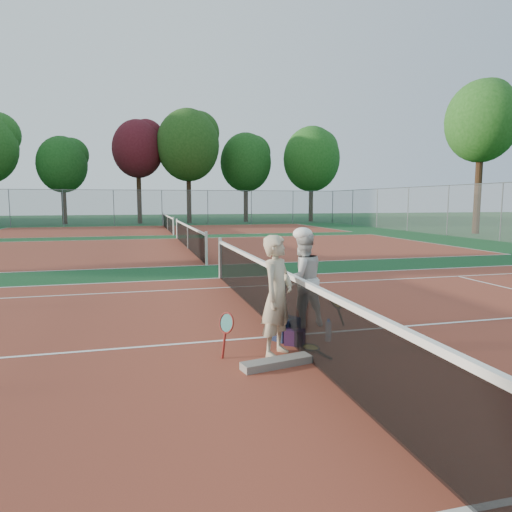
# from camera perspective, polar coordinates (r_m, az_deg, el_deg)

# --- Properties ---
(ground) EXTENTS (130.00, 130.00, 0.00)m
(ground) POSITION_cam_1_polar(r_m,az_deg,el_deg) (7.15, 3.44, -9.96)
(ground) COLOR #103B1B
(ground) RESTS_ON ground
(court_main) EXTENTS (23.77, 10.97, 0.01)m
(court_main) POSITION_cam_1_polar(r_m,az_deg,el_deg) (7.15, 3.44, -9.94)
(court_main) COLOR maroon
(court_main) RESTS_ON ground
(court_far_a) EXTENTS (23.77, 10.97, 0.01)m
(court_far_a) POSITION_cam_1_polar(r_m,az_deg,el_deg) (20.22, -8.49, 0.95)
(court_far_a) COLOR maroon
(court_far_a) RESTS_ON ground
(court_far_b) EXTENTS (23.77, 10.97, 0.01)m
(court_far_b) POSITION_cam_1_polar(r_m,az_deg,el_deg) (33.64, -10.98, 3.25)
(court_far_b) COLOR maroon
(court_far_b) RESTS_ON ground
(net_main) EXTENTS (0.10, 10.98, 1.02)m
(net_main) POSITION_cam_1_polar(r_m,az_deg,el_deg) (7.02, 3.47, -5.97)
(net_main) COLOR black
(net_main) RESTS_ON ground
(net_far_a) EXTENTS (0.10, 10.98, 1.02)m
(net_far_a) POSITION_cam_1_polar(r_m,az_deg,el_deg) (20.18, -8.52, 2.39)
(net_far_a) COLOR black
(net_far_a) RESTS_ON ground
(net_far_b) EXTENTS (0.10, 10.98, 1.02)m
(net_far_b) POSITION_cam_1_polar(r_m,az_deg,el_deg) (33.61, -11.00, 4.11)
(net_far_b) COLOR black
(net_far_b) RESTS_ON ground
(fence_back) EXTENTS (32.00, 0.06, 3.00)m
(fence_back) POSITION_cam_1_polar(r_m,az_deg,el_deg) (40.56, -11.67, 5.95)
(fence_back) COLOR slate
(fence_back) RESTS_ON ground
(player_a) EXTENTS (0.69, 0.70, 1.63)m
(player_a) POSITION_cam_1_polar(r_m,az_deg,el_deg) (6.12, 2.67, -4.99)
(player_a) COLOR #BAAD90
(player_a) RESTS_ON ground
(player_b) EXTENTS (0.86, 0.72, 1.58)m
(player_b) POSITION_cam_1_polar(r_m,az_deg,el_deg) (7.57, 5.78, -2.88)
(player_b) COLOR silver
(player_b) RESTS_ON ground
(racket_red) EXTENTS (0.29, 0.30, 0.59)m
(racket_red) POSITION_cam_1_polar(r_m,az_deg,el_deg) (6.18, -3.70, -9.83)
(racket_red) COLOR maroon
(racket_red) RESTS_ON ground
(racket_black_held) EXTENTS (0.35, 0.34, 0.56)m
(racket_black_held) POSITION_cam_1_polar(r_m,az_deg,el_deg) (7.65, 9.88, -6.77)
(racket_black_held) COLOR black
(racket_black_held) RESTS_ON ground
(racket_spare) EXTENTS (0.41, 0.65, 0.05)m
(racket_spare) POSITION_cam_1_polar(r_m,az_deg,el_deg) (6.55, 6.83, -11.35)
(racket_spare) COLOR black
(racket_spare) RESTS_ON ground
(sports_bag_navy) EXTENTS (0.49, 0.44, 0.32)m
(sports_bag_navy) POSITION_cam_1_polar(r_m,az_deg,el_deg) (6.96, 3.64, -9.06)
(sports_bag_navy) COLOR black
(sports_bag_navy) RESTS_ON ground
(sports_bag_purple) EXTENTS (0.34, 0.31, 0.23)m
(sports_bag_purple) POSITION_cam_1_polar(r_m,az_deg,el_deg) (6.72, 4.86, -10.09)
(sports_bag_purple) COLOR black
(sports_bag_purple) RESTS_ON ground
(net_cover_canvas) EXTENTS (0.97, 0.40, 0.10)m
(net_cover_canvas) POSITION_cam_1_polar(r_m,az_deg,el_deg) (5.90, 2.65, -13.18)
(net_cover_canvas) COLOR #68645E
(net_cover_canvas) RESTS_ON ground
(water_bottle) EXTENTS (0.09, 0.09, 0.30)m
(water_bottle) POSITION_cam_1_polar(r_m,az_deg,el_deg) (6.93, 9.02, -9.31)
(water_bottle) COLOR #C9E3FF
(water_bottle) RESTS_ON ground
(tree_back_1) EXTENTS (4.34, 4.34, 7.78)m
(tree_back_1) POSITION_cam_1_polar(r_m,az_deg,el_deg) (44.74, -23.07, 10.45)
(tree_back_1) COLOR #382314
(tree_back_1) RESTS_ON ground
(tree_back_maroon) EXTENTS (4.59, 4.59, 9.44)m
(tree_back_maroon) POSITION_cam_1_polar(r_m,az_deg,el_deg) (44.11, -14.57, 12.79)
(tree_back_maroon) COLOR #382314
(tree_back_maroon) RESTS_ON ground
(tree_back_3) EXTENTS (5.74, 5.74, 10.46)m
(tree_back_3) POSITION_cam_1_polar(r_m,az_deg,el_deg) (43.54, -8.49, 13.52)
(tree_back_3) COLOR #382314
(tree_back_3) RESTS_ON ground
(tree_back_4) EXTENTS (5.04, 5.04, 8.76)m
(tree_back_4) POSITION_cam_1_polar(r_m,az_deg,el_deg) (46.09, -1.30, 11.59)
(tree_back_4) COLOR #382314
(tree_back_4) RESTS_ON ground
(tree_back_5) EXTENTS (5.63, 5.63, 9.47)m
(tree_back_5) POSITION_cam_1_polar(r_m,az_deg,el_deg) (46.95, 6.96, 11.92)
(tree_back_5) COLOR #382314
(tree_back_5) RESTS_ON ground
(tree_right_1) EXTENTS (4.40, 4.40, 9.52)m
(tree_right_1) POSITION_cam_1_polar(r_m,az_deg,el_deg) (32.62, 26.39, 14.79)
(tree_right_1) COLOR #382314
(tree_right_1) RESTS_ON ground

